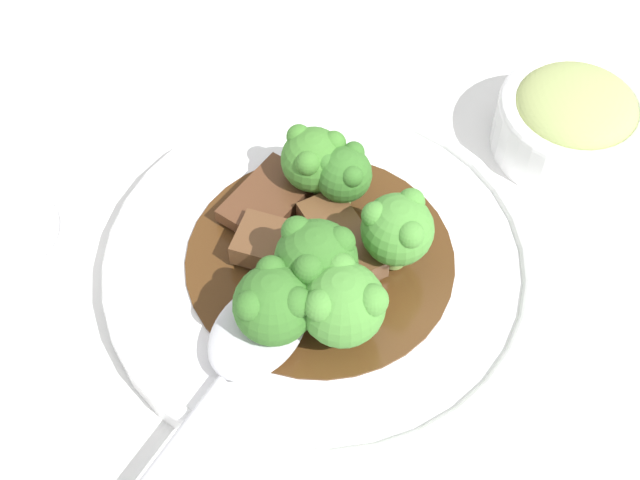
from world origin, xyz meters
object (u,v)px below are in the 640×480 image
(main_plate, at_px, (320,263))
(broccoli_floret_4, at_px, (343,303))
(broccoli_floret_0, at_px, (397,229))
(beef_strip_0, at_px, (343,242))
(serving_spoon, at_px, (242,352))
(beef_strip_1, at_px, (268,199))
(broccoli_floret_1, at_px, (274,304))
(broccoli_floret_5, at_px, (314,159))
(sauce_dish, at_px, (3,235))
(side_bowl_appetizer, at_px, (572,119))
(broccoli_floret_3, at_px, (343,173))
(beef_strip_2, at_px, (283,247))
(broccoli_floret_2, at_px, (316,260))

(main_plate, height_order, broccoli_floret_4, broccoli_floret_4)
(main_plate, distance_m, broccoli_floret_0, 0.06)
(beef_strip_0, relative_size, serving_spoon, 0.31)
(beef_strip_1, xyz_separation_m, serving_spoon, (0.09, -0.06, 0.00))
(main_plate, distance_m, beef_strip_1, 0.05)
(broccoli_floret_4, bearing_deg, broccoli_floret_1, -115.49)
(beef_strip_1, relative_size, broccoli_floret_1, 1.38)
(broccoli_floret_5, distance_m, sauce_dish, 0.20)
(beef_strip_0, height_order, side_bowl_appetizer, side_bowl_appetizer)
(beef_strip_0, height_order, broccoli_floret_4, broccoli_floret_4)
(broccoli_floret_5, relative_size, sauce_dish, 0.54)
(beef_strip_0, distance_m, broccoli_floret_5, 0.06)
(broccoli_floret_3, bearing_deg, beef_strip_1, -111.15)
(beef_strip_0, distance_m, beef_strip_2, 0.04)
(beef_strip_2, bearing_deg, sauce_dish, -122.63)
(broccoli_floret_3, xyz_separation_m, broccoli_floret_4, (0.09, -0.04, 0.00))
(beef_strip_2, xyz_separation_m, broccoli_floret_5, (-0.04, 0.04, 0.02))
(beef_strip_1, distance_m, broccoli_floret_5, 0.04)
(broccoli_floret_4, height_order, sauce_dish, broccoli_floret_4)
(broccoli_floret_3, height_order, broccoli_floret_5, broccoli_floret_5)
(beef_strip_1, xyz_separation_m, sauce_dish, (-0.06, -0.16, -0.02))
(broccoli_floret_0, xyz_separation_m, broccoli_floret_2, (-0.00, -0.05, 0.00))
(broccoli_floret_1, xyz_separation_m, broccoli_floret_3, (-0.07, 0.08, -0.00))
(beef_strip_0, height_order, broccoli_floret_3, broccoli_floret_3)
(broccoli_floret_4, bearing_deg, beef_strip_2, -172.07)
(side_bowl_appetizer, height_order, sauce_dish, side_bowl_appetizer)
(beef_strip_1, height_order, broccoli_floret_1, broccoli_floret_1)
(main_plate, bearing_deg, broccoli_floret_3, 136.35)
(broccoli_floret_0, height_order, broccoli_floret_5, broccoli_floret_0)
(broccoli_floret_3, distance_m, broccoli_floret_5, 0.02)
(broccoli_floret_0, distance_m, serving_spoon, 0.11)
(beef_strip_0, height_order, sauce_dish, beef_strip_0)
(broccoli_floret_0, xyz_separation_m, broccoli_floret_4, (0.03, -0.05, -0.00))
(beef_strip_0, height_order, beef_strip_1, beef_strip_0)
(side_bowl_appetizer, bearing_deg, main_plate, -83.07)
(broccoli_floret_0, xyz_separation_m, broccoli_floret_5, (-0.07, -0.02, -0.01))
(serving_spoon, height_order, side_bowl_appetizer, side_bowl_appetizer)
(beef_strip_1, distance_m, broccoli_floret_0, 0.09)
(main_plate, height_order, beef_strip_2, beef_strip_2)
(broccoli_floret_4, distance_m, broccoli_floret_5, 0.11)
(broccoli_floret_3, distance_m, serving_spoon, 0.13)
(beef_strip_1, relative_size, broccoli_floret_5, 1.52)
(broccoli_floret_0, height_order, broccoli_floret_2, broccoli_floret_2)
(broccoli_floret_1, distance_m, side_bowl_appetizer, 0.25)
(broccoli_floret_0, distance_m, broccoli_floret_1, 0.08)
(main_plate, distance_m, broccoli_floret_3, 0.06)
(serving_spoon, relative_size, sauce_dish, 2.46)
(beef_strip_0, bearing_deg, sauce_dish, -120.27)
(broccoli_floret_4, bearing_deg, beef_strip_1, -179.24)
(main_plate, distance_m, broccoli_floret_4, 0.07)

